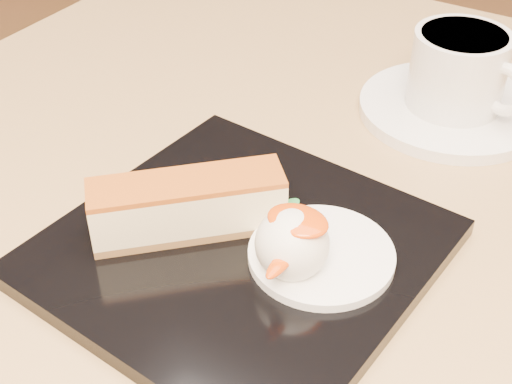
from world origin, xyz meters
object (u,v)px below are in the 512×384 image
Objects in this scene: dessert_plate at (239,251)px; ice_cream_scoop at (292,244)px; table at (312,371)px; saucer at (450,109)px; coffee_cup at (460,69)px; cheesecake at (188,205)px.

dessert_plate is 0.05m from ice_cream_scoop.
table is 3.64× the size of dessert_plate.
table is at bearing 98.14° from ice_cream_scoop.
coffee_cup is at bearing -16.49° from saucer.
dessert_plate is (-0.03, -0.06, 0.16)m from table.
table is at bearing -97.41° from saucer.
dessert_plate is at bearing -118.91° from table.
cheesecake is at bearing -171.87° from dessert_plate.
ice_cream_scoop is (0.07, -0.00, 0.00)m from cheesecake.
dessert_plate is 0.04m from cheesecake.
cheesecake is 0.08m from ice_cream_scoop.
table is at bearing -81.52° from coffee_cup.
table is 7.26× the size of cheesecake.
dessert_plate is at bearing -86.93° from coffee_cup.
coffee_cup reaches higher than ice_cream_scoop.
saucer is 0.04m from coffee_cup.
coffee_cup is at bearing 25.39° from cheesecake.
dessert_plate reaches higher than table.
ice_cream_scoop is 0.29× the size of saucer.
cheesecake is 1.09× the size of coffee_cup.
saucer is at bearing 77.04° from dessert_plate.
coffee_cup is (0.00, -0.00, 0.04)m from saucer.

